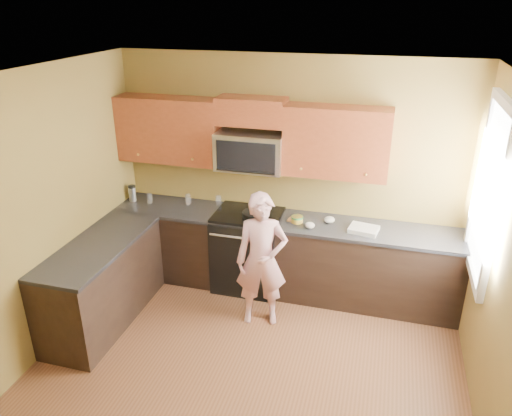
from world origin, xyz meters
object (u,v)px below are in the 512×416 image
(frying_pan, at_px, (255,217))
(travel_mug, at_px, (133,201))
(woman, at_px, (262,260))
(microwave, at_px, (251,169))
(butter_tub, at_px, (297,222))
(stove, at_px, (248,250))

(frying_pan, bearing_deg, travel_mug, 162.97)
(woman, xyz_separation_m, frying_pan, (-0.23, 0.57, 0.22))
(frying_pan, bearing_deg, microwave, 104.51)
(travel_mug, bearing_deg, butter_tub, -2.16)
(stove, relative_size, frying_pan, 1.92)
(stove, height_order, frying_pan, frying_pan)
(stove, distance_m, travel_mug, 1.57)
(stove, height_order, microwave, microwave)
(woman, height_order, travel_mug, woman)
(microwave, bearing_deg, frying_pan, -62.98)
(microwave, xyz_separation_m, butter_tub, (0.58, -0.15, -0.53))
(stove, xyz_separation_m, microwave, (0.00, 0.12, 0.97))
(microwave, height_order, travel_mug, microwave)
(microwave, xyz_separation_m, woman, (0.33, -0.76, -0.72))
(butter_tub, height_order, travel_mug, travel_mug)
(microwave, height_order, butter_tub, microwave)
(woman, bearing_deg, stove, 103.55)
(stove, relative_size, butter_tub, 7.22)
(frying_pan, bearing_deg, stove, 132.07)
(microwave, xyz_separation_m, frying_pan, (0.10, -0.20, -0.50))
(woman, bearing_deg, frying_pan, 98.35)
(microwave, bearing_deg, travel_mug, -177.33)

